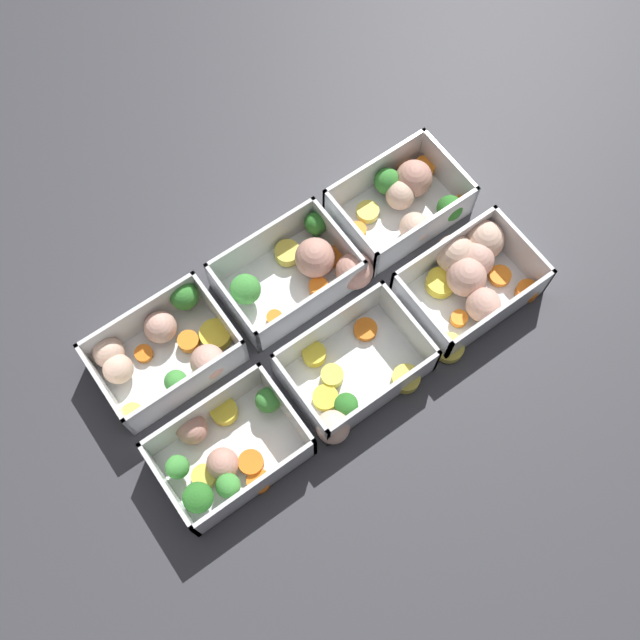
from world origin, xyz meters
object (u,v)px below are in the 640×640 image
at_px(container_near_left, 406,199).
at_px(container_far_right, 223,453).
at_px(container_far_center, 350,378).
at_px(container_near_right, 165,350).
at_px(container_far_left, 471,273).
at_px(container_near_center, 303,270).

xyz_separation_m(container_near_left, container_far_right, (0.38, 0.14, -0.00)).
height_order(container_far_center, container_far_right, same).
distance_m(container_near_left, container_far_right, 0.41).
distance_m(container_near_left, container_far_center, 0.26).
height_order(container_near_right, container_far_right, same).
xyz_separation_m(container_near_left, container_far_center, (0.21, 0.16, -0.00)).
relative_size(container_near_right, container_far_right, 1.05).
height_order(container_near_right, container_far_center, same).
xyz_separation_m(container_far_left, container_far_center, (0.21, 0.02, -0.00)).
bearing_deg(container_far_left, container_far_center, 6.11).
distance_m(container_far_left, container_far_center, 0.21).
relative_size(container_near_left, container_far_center, 0.99).
xyz_separation_m(container_near_right, container_far_left, (-0.37, 0.14, 0.00)).
distance_m(container_near_center, container_far_center, 0.15).
distance_m(container_near_left, container_far_left, 0.13).
xyz_separation_m(container_near_left, container_near_center, (0.17, 0.01, 0.00)).
bearing_deg(container_near_right, container_near_center, 176.78).
relative_size(container_near_right, container_far_center, 1.02).
relative_size(container_near_left, container_far_right, 1.02).
bearing_deg(container_far_center, container_far_right, -4.05).
xyz_separation_m(container_near_center, container_far_right, (0.21, 0.14, -0.00)).
bearing_deg(container_near_left, container_near_center, 2.09).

